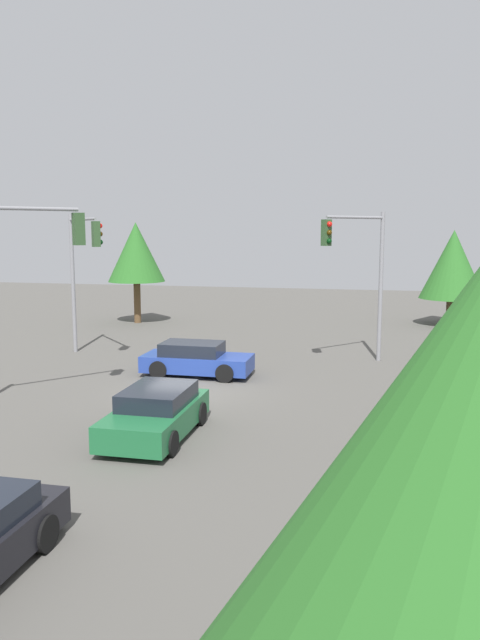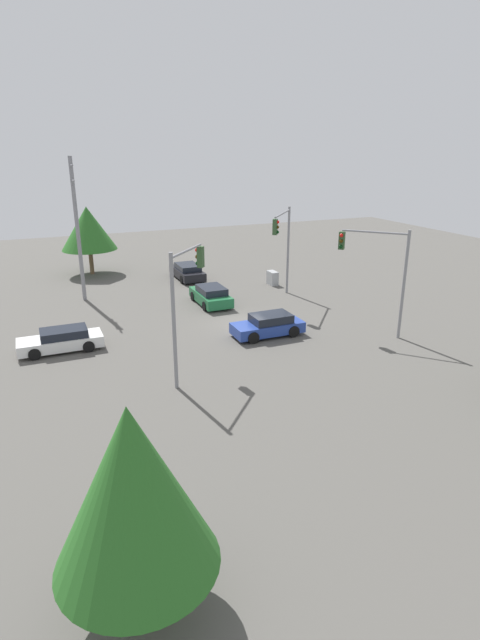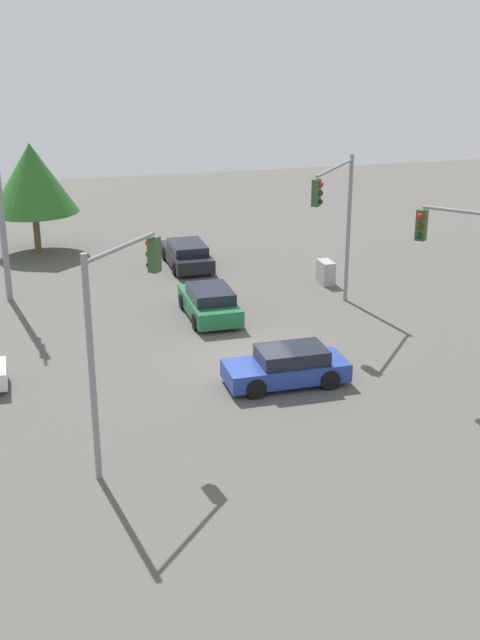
% 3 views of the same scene
% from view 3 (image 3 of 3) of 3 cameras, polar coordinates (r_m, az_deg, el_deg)
% --- Properties ---
extents(ground_plane, '(80.00, 80.00, 0.00)m').
position_cam_3_polar(ground_plane, '(30.33, 1.32, -2.89)').
color(ground_plane, '#54514C').
extents(sedan_dark, '(4.72, 2.05, 1.31)m').
position_cam_3_polar(sedan_dark, '(41.97, -3.79, 4.68)').
color(sedan_dark, black).
rests_on(sedan_dark, ground_plane).
extents(sedan_green, '(4.31, 2.05, 1.37)m').
position_cam_3_polar(sedan_green, '(34.51, -2.17, 1.24)').
color(sedan_green, '#1E6638').
rests_on(sedan_green, ground_plane).
extents(sedan_blue, '(1.92, 4.31, 1.34)m').
position_cam_3_polar(sedan_blue, '(28.21, 3.38, -3.32)').
color(sedan_blue, '#233D93').
rests_on(sedan_blue, ground_plane).
extents(traffic_signal_main, '(3.72, 3.21, 6.67)m').
position_cam_3_polar(traffic_signal_main, '(34.29, 6.93, 7.82)').
color(traffic_signal_main, gray).
rests_on(traffic_signal_main, ground_plane).
extents(traffic_signal_cross, '(2.81, 2.51, 6.53)m').
position_cam_3_polar(traffic_signal_cross, '(22.30, -8.73, 0.37)').
color(traffic_signal_cross, gray).
rests_on(traffic_signal_cross, ground_plane).
extents(electrical_cabinet, '(1.12, 0.60, 1.13)m').
position_cam_3_polar(electrical_cabinet, '(39.32, 6.12, 3.39)').
color(electrical_cabinet, '#9EA0A3').
rests_on(electrical_cabinet, ground_plane).
extents(tree_left, '(4.81, 4.81, 5.99)m').
position_cam_3_polar(tree_left, '(45.31, -14.58, 9.74)').
color(tree_left, brown).
rests_on(tree_left, ground_plane).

